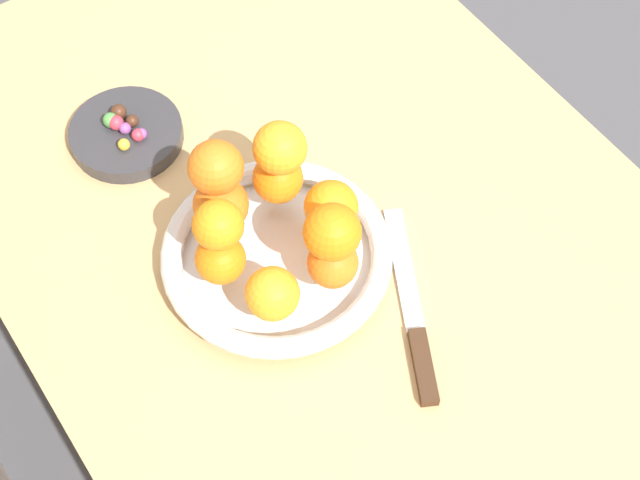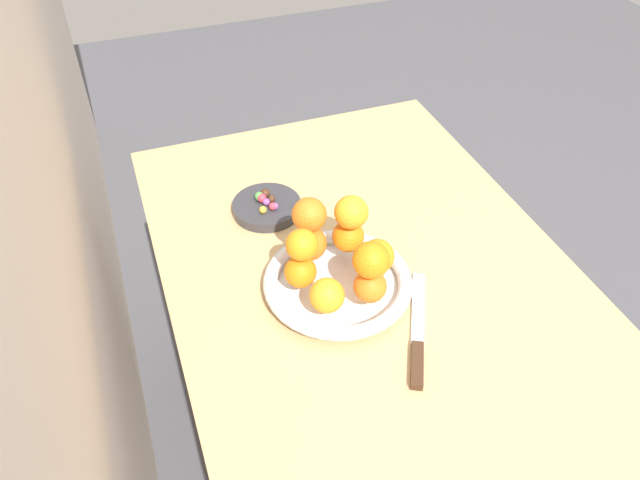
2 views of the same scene
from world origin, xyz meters
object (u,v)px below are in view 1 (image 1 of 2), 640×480
at_px(orange_8, 216,167).
at_px(candy_ball_5, 116,123).
at_px(orange_7, 218,225).
at_px(candy_ball_4, 138,135).
at_px(orange_6, 280,148).
at_px(candy_ball_6, 125,128).
at_px(candy_ball_2, 119,112).
at_px(orange_3, 272,294).
at_px(orange_4, 333,263).
at_px(candy_ball_0, 111,120).
at_px(candy_dish, 126,134).
at_px(candy_ball_1, 132,121).
at_px(orange_5, 331,207).
at_px(orange_1, 221,205).
at_px(orange_2, 220,259).
at_px(orange_9, 332,232).
at_px(fruit_bowl, 277,256).
at_px(candy_ball_7, 124,145).
at_px(knife, 414,319).
at_px(orange_0, 278,178).
at_px(dining_table, 312,249).
at_px(candy_ball_3, 141,134).

relative_size(orange_8, candy_ball_5, 3.19).
relative_size(orange_7, candy_ball_4, 3.41).
xyz_separation_m(orange_6, candy_ball_6, (0.21, 0.10, -0.10)).
relative_size(orange_7, candy_ball_2, 2.74).
height_order(orange_3, orange_8, orange_8).
height_order(orange_4, candy_ball_0, orange_4).
height_order(candy_dish, orange_4, orange_4).
distance_m(orange_4, candy_ball_1, 0.35).
distance_m(orange_8, candy_ball_5, 0.23).
height_order(orange_3, candy_ball_2, orange_3).
xyz_separation_m(orange_5, candy_ball_0, (0.29, 0.14, -0.04)).
relative_size(orange_7, orange_8, 0.90).
bearing_deg(orange_3, candy_ball_2, 1.13).
bearing_deg(candy_dish, orange_1, -173.05).
distance_m(orange_2, orange_4, 0.13).
bearing_deg(orange_2, orange_9, -126.33).
xyz_separation_m(candy_dish, orange_4, (-0.34, -0.09, 0.06)).
distance_m(fruit_bowl, orange_5, 0.09).
bearing_deg(candy_ball_7, orange_7, -177.97).
bearing_deg(knife, orange_3, 57.28).
xyz_separation_m(orange_9, candy_ball_4, (0.31, 0.08, -0.10)).
bearing_deg(orange_2, candy_dish, -2.76).
xyz_separation_m(orange_2, orange_3, (-0.07, -0.02, 0.00)).
distance_m(orange_0, orange_7, 0.13).
distance_m(candy_dish, orange_4, 0.36).
bearing_deg(orange_0, knife, -168.40).
bearing_deg(candy_ball_5, orange_3, -177.01).
bearing_deg(knife, orange_0, 11.60).
height_order(dining_table, orange_0, orange_0).
distance_m(orange_9, knife, 0.16).
xyz_separation_m(dining_table, candy_ball_2, (0.25, 0.13, 0.12)).
relative_size(candy_ball_4, candy_ball_5, 0.85).
bearing_deg(orange_9, fruit_bowl, 24.78).
bearing_deg(candy_ball_3, orange_9, -166.38).
bearing_deg(fruit_bowl, orange_4, -155.06).
height_order(candy_dish, orange_1, orange_1).
bearing_deg(candy_dish, dining_table, -149.33).
xyz_separation_m(orange_1, orange_6, (-0.01, -0.08, 0.06)).
relative_size(orange_7, candy_ball_3, 3.81).
bearing_deg(candy_ball_3, candy_ball_7, 97.02).
height_order(orange_9, candy_ball_7, orange_9).
bearing_deg(candy_ball_6, orange_8, -171.52).
xyz_separation_m(orange_0, candy_ball_5, (0.21, 0.11, -0.04)).
height_order(orange_2, candy_ball_6, orange_2).
xyz_separation_m(orange_1, candy_ball_4, (0.18, 0.02, -0.04)).
height_order(orange_0, candy_ball_3, orange_0).
bearing_deg(fruit_bowl, candy_ball_2, 10.20).
distance_m(orange_7, candy_ball_5, 0.28).
relative_size(orange_8, candy_ball_6, 4.05).
bearing_deg(candy_ball_7, orange_8, -166.08).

